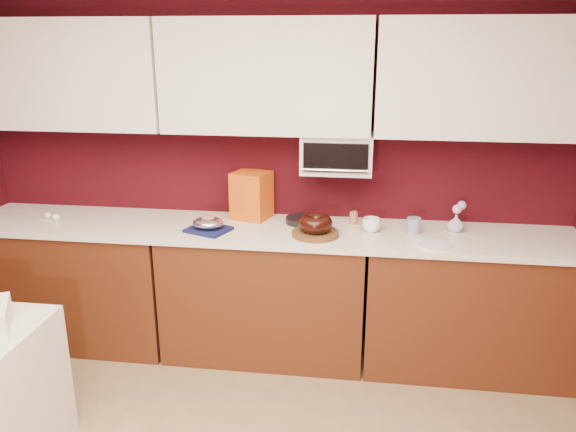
# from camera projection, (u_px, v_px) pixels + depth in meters

# --- Properties ---
(wall_back) EXTENTS (4.00, 0.02, 2.50)m
(wall_back) POSITION_uv_depth(u_px,v_px,m) (272.00, 165.00, 3.83)
(wall_back) COLOR #36070D
(wall_back) RESTS_ON floor
(base_cabinet_left) EXTENTS (1.31, 0.58, 0.86)m
(base_cabinet_left) POSITION_uv_depth(u_px,v_px,m) (79.00, 282.00, 3.96)
(base_cabinet_left) COLOR #4F230F
(base_cabinet_left) RESTS_ON floor
(base_cabinet_center) EXTENTS (1.31, 0.58, 0.86)m
(base_cabinet_center) POSITION_uv_depth(u_px,v_px,m) (265.00, 294.00, 3.79)
(base_cabinet_center) COLOR #4F230F
(base_cabinet_center) RESTS_ON floor
(base_cabinet_right) EXTENTS (1.31, 0.58, 0.86)m
(base_cabinet_right) POSITION_uv_depth(u_px,v_px,m) (469.00, 306.00, 3.61)
(base_cabinet_right) COLOR #4F230F
(base_cabinet_right) RESTS_ON floor
(countertop) EXTENTS (4.00, 0.62, 0.04)m
(countertop) POSITION_uv_depth(u_px,v_px,m) (264.00, 231.00, 3.65)
(countertop) COLOR silver
(countertop) RESTS_ON base_cabinet_center
(upper_cabinet_left) EXTENTS (1.31, 0.33, 0.70)m
(upper_cabinet_left) POSITION_uv_depth(u_px,v_px,m) (66.00, 74.00, 3.67)
(upper_cabinet_left) COLOR white
(upper_cabinet_left) RESTS_ON wall_back
(upper_cabinet_center) EXTENTS (1.31, 0.33, 0.70)m
(upper_cabinet_center) POSITION_uv_depth(u_px,v_px,m) (267.00, 76.00, 3.49)
(upper_cabinet_center) COLOR white
(upper_cabinet_center) RESTS_ON wall_back
(upper_cabinet_right) EXTENTS (1.31, 0.33, 0.70)m
(upper_cabinet_right) POSITION_uv_depth(u_px,v_px,m) (488.00, 78.00, 3.32)
(upper_cabinet_right) COLOR white
(upper_cabinet_right) RESTS_ON wall_back
(toaster_oven) EXTENTS (0.45, 0.30, 0.25)m
(toaster_oven) POSITION_uv_depth(u_px,v_px,m) (337.00, 153.00, 3.60)
(toaster_oven) COLOR white
(toaster_oven) RESTS_ON upper_cabinet_center
(toaster_oven_door) EXTENTS (0.40, 0.02, 0.18)m
(toaster_oven_door) POSITION_uv_depth(u_px,v_px,m) (336.00, 158.00, 3.44)
(toaster_oven_door) COLOR black
(toaster_oven_door) RESTS_ON toaster_oven
(toaster_oven_handle) EXTENTS (0.42, 0.02, 0.02)m
(toaster_oven_handle) POSITION_uv_depth(u_px,v_px,m) (335.00, 170.00, 3.45)
(toaster_oven_handle) COLOR silver
(toaster_oven_handle) RESTS_ON toaster_oven
(cake_base) EXTENTS (0.33, 0.33, 0.03)m
(cake_base) POSITION_uv_depth(u_px,v_px,m) (315.00, 233.00, 3.50)
(cake_base) COLOR brown
(cake_base) RESTS_ON countertop
(bundt_cake) EXTENTS (0.24, 0.24, 0.09)m
(bundt_cake) POSITION_uv_depth(u_px,v_px,m) (315.00, 223.00, 3.48)
(bundt_cake) COLOR black
(bundt_cake) RESTS_ON cake_base
(navy_towel) EXTENTS (0.31, 0.29, 0.02)m
(navy_towel) POSITION_uv_depth(u_px,v_px,m) (208.00, 230.00, 3.58)
(navy_towel) COLOR #121643
(navy_towel) RESTS_ON countertop
(foil_ham_nest) EXTENTS (0.24, 0.21, 0.07)m
(foil_ham_nest) POSITION_uv_depth(u_px,v_px,m) (208.00, 223.00, 3.57)
(foil_ham_nest) COLOR silver
(foil_ham_nest) RESTS_ON navy_towel
(roasted_ham) EXTENTS (0.10, 0.09, 0.06)m
(roasted_ham) POSITION_uv_depth(u_px,v_px,m) (208.00, 219.00, 3.56)
(roasted_ham) COLOR #A5684B
(roasted_ham) RESTS_ON foil_ham_nest
(pandoro_box) EXTENTS (0.29, 0.27, 0.32)m
(pandoro_box) POSITION_uv_depth(u_px,v_px,m) (252.00, 195.00, 3.80)
(pandoro_box) COLOR #B72D0C
(pandoro_box) RESTS_ON countertop
(dark_pan) EXTENTS (0.26, 0.26, 0.04)m
(dark_pan) POSITION_uv_depth(u_px,v_px,m) (302.00, 220.00, 3.74)
(dark_pan) COLOR black
(dark_pan) RESTS_ON countertop
(coffee_mug) EXTENTS (0.14, 0.14, 0.11)m
(coffee_mug) POSITION_uv_depth(u_px,v_px,m) (371.00, 224.00, 3.55)
(coffee_mug) COLOR white
(coffee_mug) RESTS_ON countertop
(blue_jar) EXTENTS (0.09, 0.09, 0.10)m
(blue_jar) POSITION_uv_depth(u_px,v_px,m) (414.00, 226.00, 3.53)
(blue_jar) COLOR navy
(blue_jar) RESTS_ON countertop
(flower_vase) EXTENTS (0.08, 0.08, 0.13)m
(flower_vase) POSITION_uv_depth(u_px,v_px,m) (456.00, 222.00, 3.56)
(flower_vase) COLOR #A9ADC0
(flower_vase) RESTS_ON countertop
(flower_pink) EXTENTS (0.06, 0.06, 0.06)m
(flower_pink) POSITION_uv_depth(u_px,v_px,m) (457.00, 209.00, 3.53)
(flower_pink) COLOR pink
(flower_pink) RESTS_ON flower_vase
(flower_blue) EXTENTS (0.06, 0.06, 0.06)m
(flower_blue) POSITION_uv_depth(u_px,v_px,m) (462.00, 205.00, 3.54)
(flower_blue) COLOR #859ED6
(flower_blue) RESTS_ON flower_vase
(china_plate) EXTENTS (0.24, 0.24, 0.01)m
(china_plate) POSITION_uv_depth(u_px,v_px,m) (433.00, 244.00, 3.34)
(china_plate) COLOR white
(china_plate) RESTS_ON countertop
(amber_bottle) EXTENTS (0.04, 0.04, 0.09)m
(amber_bottle) POSITION_uv_depth(u_px,v_px,m) (354.00, 217.00, 3.71)
(amber_bottle) COLOR brown
(amber_bottle) RESTS_ON countertop
(paper_cup) EXTENTS (0.07, 0.07, 0.08)m
(paper_cup) POSITION_uv_depth(u_px,v_px,m) (354.00, 218.00, 3.71)
(paper_cup) COLOR #8E6240
(paper_cup) RESTS_ON countertop
(egg_left) EXTENTS (0.06, 0.05, 0.04)m
(egg_left) POSITION_uv_depth(u_px,v_px,m) (48.00, 215.00, 3.83)
(egg_left) COLOR silver
(egg_left) RESTS_ON countertop
(egg_right) EXTENTS (0.06, 0.05, 0.04)m
(egg_right) POSITION_uv_depth(u_px,v_px,m) (56.00, 217.00, 3.79)
(egg_right) COLOR white
(egg_right) RESTS_ON countertop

